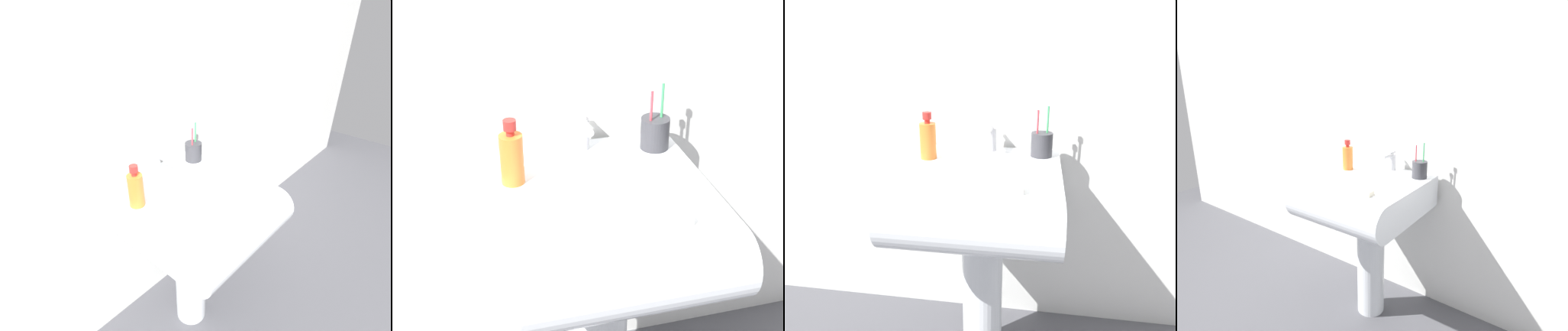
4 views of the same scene
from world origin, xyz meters
The scene contains 6 objects.
sink_pedestal centered at (0.00, 0.00, 0.31)m, with size 0.15×0.15×0.62m, color white.
sink_basin centered at (0.00, -0.06, 0.71)m, with size 0.53×0.60×0.17m.
faucet centered at (0.00, 0.20, 0.85)m, with size 0.04×0.12×0.10m.
toothbrush_cup centered at (0.20, 0.16, 0.84)m, with size 0.08×0.08×0.21m.
soap_bottle centered at (-0.21, 0.07, 0.86)m, with size 0.06×0.06×0.17m.
bar_soap centered at (0.11, -0.20, 0.80)m, with size 0.07×0.04×0.02m, color silver.
Camera 2 is at (-0.36, -1.22, 1.55)m, focal length 55.00 mm.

